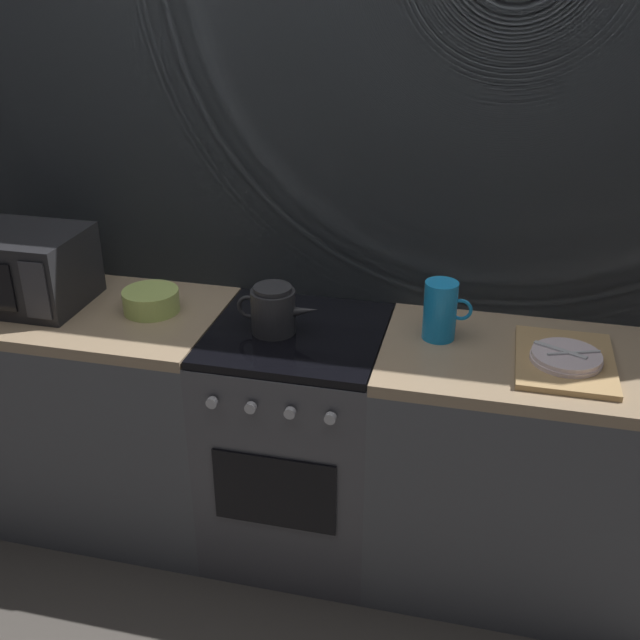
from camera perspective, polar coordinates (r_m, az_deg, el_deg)
ground_plane at (r=3.09m, az=-1.56°, el=-15.82°), size 8.00×8.00×0.00m
back_wall at (r=2.75m, az=-0.13°, el=7.76°), size 3.60×0.05×2.40m
counter_left at (r=3.13m, az=-17.88°, el=-6.37°), size 1.20×0.60×0.90m
stove_unit at (r=2.81m, az=-1.68°, el=-9.02°), size 0.60×0.63×0.90m
counter_right at (r=2.76m, az=17.05°, el=-11.11°), size 1.20×0.60×0.90m
microwave at (r=2.94m, az=-21.57°, el=3.67°), size 0.46×0.35×0.27m
kettle at (r=2.54m, az=-3.51°, el=0.77°), size 0.28×0.15×0.17m
mixing_bowl at (r=2.77m, az=-12.57°, el=1.43°), size 0.20×0.20×0.08m
pitcher at (r=2.52m, az=9.05°, el=0.72°), size 0.16×0.11×0.20m
dish_pile at (r=2.48m, az=17.95°, el=-2.84°), size 0.30×0.40×0.06m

